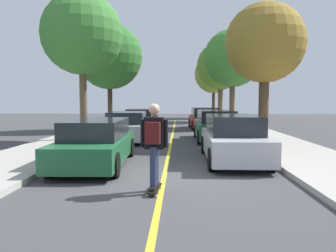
% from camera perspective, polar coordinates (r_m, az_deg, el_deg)
% --- Properties ---
extents(ground, '(80.00, 80.00, 0.00)m').
position_cam_1_polar(ground, '(8.29, -0.77, -9.15)').
color(ground, '#424244').
extents(center_line, '(0.12, 39.20, 0.01)m').
position_cam_1_polar(center_line, '(12.21, 0.11, -4.74)').
color(center_line, gold).
rests_on(center_line, ground).
extents(parked_car_left_nearest, '(1.95, 4.64, 1.35)m').
position_cam_1_polar(parked_car_left_nearest, '(10.31, -11.99, -2.77)').
color(parked_car_left_nearest, '#1E5B33').
rests_on(parked_car_left_nearest, ground).
extents(parked_car_left_near, '(2.09, 4.42, 1.38)m').
position_cam_1_polar(parked_car_left_near, '(16.19, -6.87, -0.10)').
color(parked_car_left_near, '#B7B7BC').
rests_on(parked_car_left_near, ground).
extents(parked_car_left_far, '(2.01, 4.18, 1.37)m').
position_cam_1_polar(parked_car_left_far, '(21.79, -4.60, 1.06)').
color(parked_car_left_far, maroon).
rests_on(parked_car_left_far, ground).
extents(parked_car_right_nearest, '(1.84, 4.52, 1.46)m').
position_cam_1_polar(parked_car_right_nearest, '(10.96, 10.90, -2.15)').
color(parked_car_right_nearest, '#B7B7BC').
rests_on(parked_car_right_nearest, ground).
extents(parked_car_right_near, '(1.88, 4.39, 1.46)m').
position_cam_1_polar(parked_car_right_near, '(16.29, 7.94, 0.06)').
color(parked_car_right_near, '#1E5B33').
rests_on(parked_car_right_near, ground).
extents(parked_car_right_far, '(2.09, 4.21, 1.43)m').
position_cam_1_polar(parked_car_right_far, '(22.96, 6.19, 1.23)').
color(parked_car_right_far, maroon).
rests_on(parked_car_right_far, ground).
extents(street_tree_left_nearest, '(3.69, 3.69, 6.62)m').
position_cam_1_polar(street_tree_left_nearest, '(16.32, -14.26, 14.70)').
color(street_tree_left_nearest, brown).
rests_on(street_tree_left_nearest, sidewalk_left).
extents(street_tree_left_near, '(4.14, 4.14, 6.61)m').
position_cam_1_polar(street_tree_left_near, '(22.06, -9.82, 11.43)').
color(street_tree_left_near, '#3D2D1E').
rests_on(street_tree_left_near, sidewalk_left).
extents(street_tree_right_nearest, '(3.41, 3.41, 5.95)m').
position_cam_1_polar(street_tree_right_nearest, '(15.42, 15.99, 13.19)').
color(street_tree_right_nearest, '#4C3823').
rests_on(street_tree_right_nearest, sidewalk_right).
extents(street_tree_right_near, '(3.97, 3.97, 6.66)m').
position_cam_1_polar(street_tree_right_near, '(24.03, 10.83, 11.12)').
color(street_tree_right_near, brown).
rests_on(street_tree_right_near, sidewalk_right).
extents(street_tree_right_far, '(4.21, 4.21, 6.93)m').
position_cam_1_polar(street_tree_right_far, '(30.71, 8.85, 9.94)').
color(street_tree_right_far, brown).
rests_on(street_tree_right_far, sidewalk_right).
extents(street_tree_right_farthest, '(4.06, 4.06, 6.59)m').
position_cam_1_polar(street_tree_right_farthest, '(36.66, 7.70, 8.65)').
color(street_tree_right_farthest, '#3D2D1E').
rests_on(street_tree_right_farthest, sidewalk_right).
extents(skateboard, '(0.28, 0.85, 0.10)m').
position_cam_1_polar(skateboard, '(7.24, -2.31, -10.43)').
color(skateboard, black).
rests_on(skateboard, ground).
extents(skateboarder, '(0.59, 0.71, 1.76)m').
position_cam_1_polar(skateboarder, '(7.02, -2.37, -2.48)').
color(skateboarder, black).
rests_on(skateboarder, skateboard).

